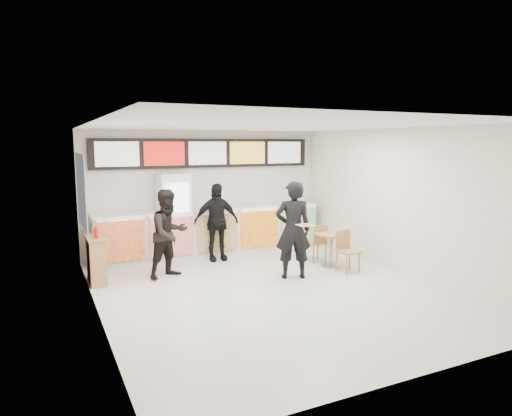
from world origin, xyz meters
TOP-DOWN VIEW (x-y plane):
  - floor at (0.00, 0.00)m, footprint 7.00×7.00m
  - ceiling at (0.00, 0.00)m, footprint 7.00×7.00m
  - wall_back at (0.00, 3.50)m, footprint 6.00×0.00m
  - wall_left at (-3.00, 0.00)m, footprint 0.00×7.00m
  - wall_right at (3.00, 0.00)m, footprint 0.00×7.00m
  - service_counter at (0.00, 3.09)m, footprint 5.56×0.77m
  - menu_board at (0.00, 3.41)m, footprint 5.50×0.14m
  - drinks_fridge at (-0.93, 3.11)m, footprint 0.70×0.67m
  - mirror_panel at (-2.99, 2.45)m, footprint 0.01×2.00m
  - customer_main at (0.78, 0.56)m, footprint 0.83×0.69m
  - customer_left at (-1.43, 1.69)m, footprint 1.06×0.95m
  - customer_mid at (-0.10, 2.55)m, footprint 1.08×0.53m
  - pizza_slice at (0.78, 0.11)m, footprint 0.36×0.36m
  - cafe_table at (1.97, 0.94)m, footprint 0.64×1.52m
  - condiment_ledge at (-2.82, 1.92)m, footprint 0.33×0.82m

SIDE VIEW (x-z plane):
  - floor at x=0.00m, z-range 0.00..0.00m
  - condiment_ledge at x=-2.82m, z-range -0.08..1.01m
  - cafe_table at x=1.97m, z-range 0.07..0.94m
  - service_counter at x=0.00m, z-range 0.00..1.14m
  - customer_left at x=-1.43m, z-range 0.00..1.79m
  - customer_mid at x=-0.10m, z-range 0.00..1.79m
  - customer_main at x=0.78m, z-range 0.00..1.96m
  - drinks_fridge at x=-0.93m, z-range 0.00..2.00m
  - pizza_slice at x=0.78m, z-range 1.15..1.17m
  - wall_back at x=0.00m, z-range -1.50..4.50m
  - wall_left at x=-3.00m, z-range -2.00..5.00m
  - wall_right at x=3.00m, z-range -2.00..5.00m
  - mirror_panel at x=-2.99m, z-range 1.00..2.50m
  - menu_board at x=0.00m, z-range 2.10..2.80m
  - ceiling at x=0.00m, z-range 3.00..3.00m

